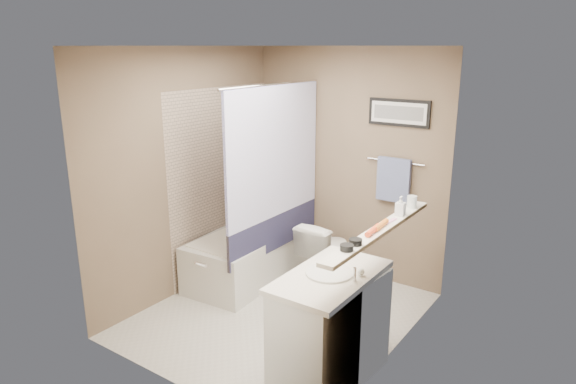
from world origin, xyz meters
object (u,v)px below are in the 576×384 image
Objects in this scene: toilet at (325,251)px; soap_bottle at (401,206)px; hair_brush_back at (381,225)px; bathtub at (250,254)px; vanity at (330,330)px; candle_bowl_near at (347,248)px; candle_bowl_far at (356,242)px; hair_brush_front at (373,230)px; glass_jar at (412,202)px.

soap_bottle is at bearing 149.07° from toilet.
bathtub is at bearing 159.66° from hair_brush_back.
vanity is 10.00× the size of candle_bowl_near.
candle_bowl_far is 0.41× the size of hair_brush_back.
soap_bottle reaches higher than hair_brush_back.
toilet is at bearing 132.83° from hair_brush_front.
glass_jar reaches higher than vanity.
glass_jar reaches higher than candle_bowl_near.
glass_jar is 0.65× the size of soap_bottle.
hair_brush_back is (0.00, 0.14, 0.00)m from hair_brush_front.
candle_bowl_far is at bearing 127.44° from toilet.
hair_brush_back is at bearing 90.00° from hair_brush_front.
vanity is 5.83× the size of soap_bottle.
toilet is 3.10× the size of hair_brush_back.
bathtub is at bearing 24.73° from toilet.
soap_bottle reaches higher than hair_brush_front.
candle_bowl_far is 0.40m from hair_brush_back.
toilet is 1.63m from vanity.
soap_bottle reaches higher than toilet.
candle_bowl_near reaches higher than vanity.
hair_brush_front is 0.14m from hair_brush_back.
glass_jar is at bearing 159.54° from toilet.
candle_bowl_near is 0.12m from candle_bowl_far.
toilet is 6.81× the size of glass_jar.
hair_brush_front is at bearing -90.00° from glass_jar.
candle_bowl_far is 0.99m from glass_jar.
bathtub is 1.92m from vanity.
glass_jar is at bearing 90.00° from hair_brush_back.
candle_bowl_near is 0.88m from soap_bottle.
candle_bowl_far is 0.58× the size of soap_bottle.
candle_bowl_far reaches higher than bathtub.
bathtub is 6.82× the size of hair_brush_front.
hair_brush_back is (0.00, 0.40, 0.00)m from candle_bowl_far.
vanity is at bearing -37.26° from bathtub.
hair_brush_back is at bearing 90.00° from candle_bowl_near.
hair_brush_front is at bearing 58.32° from vanity.
bathtub is at bearing 146.39° from candle_bowl_near.
bathtub is at bearing 170.17° from soap_bottle.
bathtub is 2.15m from hair_brush_front.
toilet reaches higher than bathtub.
vanity is at bearing -126.29° from hair_brush_front.
vanity is 0.77m from candle_bowl_near.
bathtub is 6.82× the size of hair_brush_back.
bathtub is 15.00× the size of glass_jar.
hair_brush_front is at bearing -28.07° from bathtub.
candle_bowl_near is at bearing -90.00° from soap_bottle.
soap_bottle is (0.19, 0.74, 0.79)m from vanity.
toilet is 1.92m from candle_bowl_far.
hair_brush_front is at bearing 90.00° from candle_bowl_near.
candle_bowl_far is at bearing -90.00° from glass_jar.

